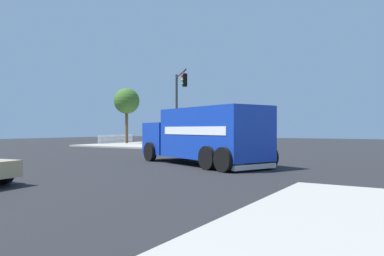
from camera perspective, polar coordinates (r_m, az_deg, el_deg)
ground_plane at (r=20.19m, az=2.66°, el=-5.02°), size 100.00×100.00×0.00m
sidewalk_corner_near at (r=38.16m, az=-5.08°, el=-2.61°), size 12.58×12.58×0.14m
delivery_truck at (r=17.66m, az=1.82°, el=-1.11°), size 5.43×8.00×2.69m
traffic_light_primary at (r=29.32m, az=-2.03°, el=4.63°), size 3.24×3.03×6.11m
pedestrian_near_corner at (r=39.60m, az=0.11°, el=-1.06°), size 0.39×0.43×1.65m
picket_fence_run at (r=42.03m, az=-11.72°, el=-1.63°), size 5.50×0.05×0.95m
shade_tree_near at (r=41.25m, az=-10.12°, el=4.11°), size 2.83×2.83×6.09m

